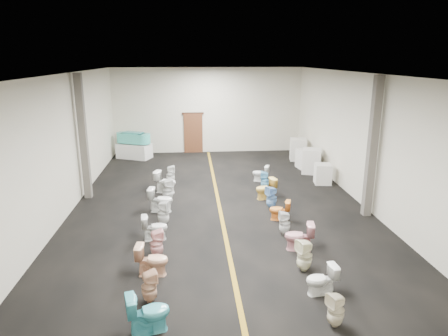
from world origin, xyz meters
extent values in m
plane|color=black|center=(0.00, 0.00, 0.00)|extent=(16.00, 16.00, 0.00)
plane|color=black|center=(0.00, 0.00, 4.50)|extent=(16.00, 16.00, 0.00)
plane|color=beige|center=(0.00, 8.00, 2.25)|extent=(10.00, 0.00, 10.00)
plane|color=beige|center=(0.00, -8.00, 2.25)|extent=(10.00, 0.00, 10.00)
plane|color=beige|center=(-5.00, 0.00, 2.25)|extent=(0.00, 16.00, 16.00)
plane|color=beige|center=(5.00, 0.00, 2.25)|extent=(0.00, 16.00, 16.00)
cube|color=#8D6814|center=(0.00, 0.00, 0.00)|extent=(0.12, 15.60, 0.01)
cube|color=#562D19|center=(-0.80, 7.94, 1.05)|extent=(1.00, 0.10, 2.10)
cube|color=#331C11|center=(-0.80, 7.95, 2.12)|extent=(1.15, 0.08, 0.10)
cube|color=#59544C|center=(-4.75, 1.00, 2.25)|extent=(0.25, 0.25, 4.50)
cube|color=#59544C|center=(4.75, -1.50, 2.25)|extent=(0.25, 0.25, 4.50)
cube|color=white|center=(-3.84, 6.89, 0.37)|extent=(1.87, 1.44, 0.75)
cube|color=#43C2B5|center=(-3.84, 6.89, 1.05)|extent=(1.37, 1.10, 0.50)
cylinder|color=#43C2B5|center=(-4.39, 7.14, 1.05)|extent=(0.66, 0.66, 0.50)
cylinder|color=#43C2B5|center=(-3.29, 6.64, 1.05)|extent=(0.66, 0.66, 0.50)
cube|color=teal|center=(-3.84, 6.89, 1.25)|extent=(1.10, 0.83, 0.20)
cube|color=silver|center=(4.40, 1.89, 0.41)|extent=(0.72, 0.72, 0.82)
cube|color=silver|center=(4.40, 3.47, 0.55)|extent=(1.01, 1.01, 1.09)
cube|color=beige|center=(4.40, 4.27, 0.44)|extent=(0.90, 0.90, 0.89)
cube|color=white|center=(4.40, 5.79, 0.54)|extent=(0.87, 0.87, 1.08)
imported|color=teal|center=(-1.80, -6.77, 0.41)|extent=(0.89, 0.64, 0.82)
imported|color=tan|center=(-1.88, -5.82, 0.36)|extent=(0.42, 0.42, 0.72)
imported|color=#E3AA87|center=(-1.91, -4.71, 0.39)|extent=(0.79, 0.50, 0.77)
imported|color=#E0A09F|center=(-1.88, -3.82, 0.37)|extent=(0.43, 0.42, 0.75)
imported|color=silver|center=(-2.01, -2.79, 0.37)|extent=(0.76, 0.48, 0.73)
imported|color=silver|center=(-1.83, -1.78, 0.39)|extent=(0.45, 0.45, 0.78)
imported|color=silver|center=(-1.99, -0.64, 0.41)|extent=(0.87, 0.58, 0.82)
imported|color=silver|center=(-1.81, 0.34, 0.42)|extent=(0.49, 0.48, 0.83)
imported|color=white|center=(-1.94, 1.31, 0.42)|extent=(0.93, 0.70, 0.84)
imported|color=white|center=(-1.80, 2.43, 0.38)|extent=(0.37, 0.37, 0.75)
imported|color=beige|center=(1.75, -6.92, 0.35)|extent=(0.41, 0.41, 0.71)
imported|color=white|center=(1.82, -5.83, 0.34)|extent=(0.71, 0.45, 0.69)
imported|color=#F0EBC7|center=(1.73, -4.83, 0.41)|extent=(0.48, 0.47, 0.82)
imported|color=pink|center=(1.89, -3.76, 0.39)|extent=(0.83, 0.57, 0.78)
imported|color=silver|center=(1.73, -2.77, 0.36)|extent=(0.33, 0.32, 0.71)
imported|color=orange|center=(1.82, -1.71, 0.34)|extent=(0.74, 0.55, 0.67)
imported|color=#79AADF|center=(1.76, -0.68, 0.39)|extent=(0.47, 0.46, 0.79)
imported|color=#F5C958|center=(1.74, 0.29, 0.38)|extent=(0.84, 0.62, 0.77)
imported|color=#6DBDE3|center=(1.91, 1.35, 0.36)|extent=(0.40, 0.39, 0.73)
imported|color=white|center=(1.92, 2.41, 0.35)|extent=(0.78, 0.61, 0.70)
camera|label=1|loc=(-0.93, -13.31, 5.01)|focal=32.00mm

